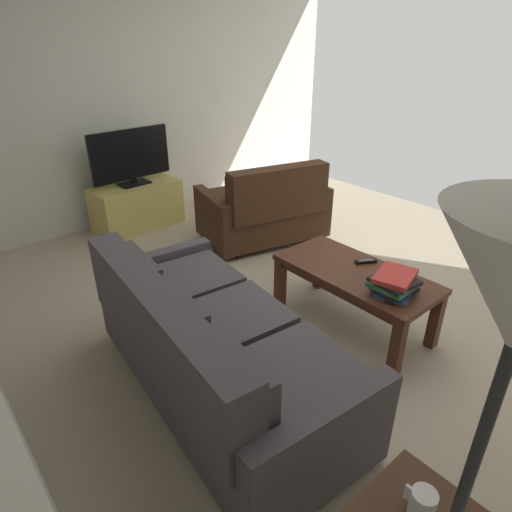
{
  "coord_description": "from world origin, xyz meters",
  "views": [
    {
      "loc": [
        -1.91,
        2.36,
        1.91
      ],
      "look_at": [
        0.03,
        0.7,
        0.61
      ],
      "focal_mm": 30.37,
      "sensor_mm": 36.0,
      "label": 1
    }
  ],
  "objects_px": {
    "flat_tv": "(131,156)",
    "tv_remote": "(366,261)",
    "book_stack": "(394,283)",
    "coffee_mug": "(422,504)",
    "coffee_table": "(355,279)",
    "sofa_main": "(210,347)",
    "tv_stand": "(137,206)",
    "loveseat_near": "(265,208)"
  },
  "relations": [
    {
      "from": "sofa_main",
      "to": "tv_stand",
      "type": "relative_size",
      "value": 1.96
    },
    {
      "from": "coffee_table",
      "to": "tv_stand",
      "type": "distance_m",
      "value": 2.74
    },
    {
      "from": "sofa_main",
      "to": "tv_stand",
      "type": "bearing_deg",
      "value": -18.03
    },
    {
      "from": "flat_tv",
      "to": "tv_stand",
      "type": "bearing_deg",
      "value": 51.88
    },
    {
      "from": "tv_stand",
      "to": "book_stack",
      "type": "height_order",
      "value": "book_stack"
    },
    {
      "from": "loveseat_near",
      "to": "book_stack",
      "type": "height_order",
      "value": "loveseat_near"
    },
    {
      "from": "sofa_main",
      "to": "coffee_mug",
      "type": "distance_m",
      "value": 1.37
    },
    {
      "from": "tv_stand",
      "to": "book_stack",
      "type": "relative_size",
      "value": 2.83
    },
    {
      "from": "sofa_main",
      "to": "loveseat_near",
      "type": "distance_m",
      "value": 2.23
    },
    {
      "from": "loveseat_near",
      "to": "coffee_mug",
      "type": "bearing_deg",
      "value": 146.77
    },
    {
      "from": "sofa_main",
      "to": "book_stack",
      "type": "xyz_separation_m",
      "value": [
        -0.42,
        -1.12,
        0.17
      ]
    },
    {
      "from": "sofa_main",
      "to": "flat_tv",
      "type": "relative_size",
      "value": 2.12
    },
    {
      "from": "coffee_table",
      "to": "coffee_mug",
      "type": "height_order",
      "value": "coffee_mug"
    },
    {
      "from": "flat_tv",
      "to": "coffee_mug",
      "type": "bearing_deg",
      "value": 166.07
    },
    {
      "from": "flat_tv",
      "to": "tv_remote",
      "type": "bearing_deg",
      "value": -169.96
    },
    {
      "from": "sofa_main",
      "to": "coffee_table",
      "type": "relative_size",
      "value": 1.67
    },
    {
      "from": "flat_tv",
      "to": "coffee_table",
      "type": "bearing_deg",
      "value": -173.15
    },
    {
      "from": "coffee_table",
      "to": "tv_stand",
      "type": "bearing_deg",
      "value": 6.86
    },
    {
      "from": "loveseat_near",
      "to": "book_stack",
      "type": "relative_size",
      "value": 3.97
    },
    {
      "from": "book_stack",
      "to": "coffee_mug",
      "type": "bearing_deg",
      "value": 126.24
    },
    {
      "from": "tv_stand",
      "to": "flat_tv",
      "type": "distance_m",
      "value": 0.55
    },
    {
      "from": "flat_tv",
      "to": "coffee_mug",
      "type": "height_order",
      "value": "flat_tv"
    },
    {
      "from": "coffee_table",
      "to": "tv_stand",
      "type": "xyz_separation_m",
      "value": [
        2.71,
        0.33,
        -0.14
      ]
    },
    {
      "from": "coffee_table",
      "to": "flat_tv",
      "type": "xyz_separation_m",
      "value": [
        2.71,
        0.33,
        0.41
      ]
    },
    {
      "from": "coffee_table",
      "to": "sofa_main",
      "type": "bearing_deg",
      "value": 86.06
    },
    {
      "from": "coffee_mug",
      "to": "flat_tv",
      "type": "bearing_deg",
      "value": -13.93
    },
    {
      "from": "coffee_mug",
      "to": "book_stack",
      "type": "height_order",
      "value": "coffee_mug"
    },
    {
      "from": "flat_tv",
      "to": "tv_remote",
      "type": "xyz_separation_m",
      "value": [
        -2.68,
        -0.47,
        -0.33
      ]
    },
    {
      "from": "loveseat_near",
      "to": "tv_remote",
      "type": "height_order",
      "value": "loveseat_near"
    },
    {
      "from": "loveseat_near",
      "to": "coffee_table",
      "type": "height_order",
      "value": "loveseat_near"
    },
    {
      "from": "loveseat_near",
      "to": "book_stack",
      "type": "distance_m",
      "value": 1.96
    },
    {
      "from": "coffee_table",
      "to": "tv_remote",
      "type": "height_order",
      "value": "tv_remote"
    },
    {
      "from": "sofa_main",
      "to": "loveseat_near",
      "type": "xyz_separation_m",
      "value": [
        1.44,
        -1.69,
        0.0
      ]
    },
    {
      "from": "loveseat_near",
      "to": "sofa_main",
      "type": "bearing_deg",
      "value": 130.46
    },
    {
      "from": "tv_stand",
      "to": "flat_tv",
      "type": "height_order",
      "value": "flat_tv"
    },
    {
      "from": "loveseat_near",
      "to": "tv_stand",
      "type": "height_order",
      "value": "loveseat_near"
    },
    {
      "from": "loveseat_near",
      "to": "coffee_mug",
      "type": "distance_m",
      "value": 3.33
    },
    {
      "from": "tv_stand",
      "to": "tv_remote",
      "type": "height_order",
      "value": "tv_stand"
    },
    {
      "from": "book_stack",
      "to": "flat_tv",
      "type": "bearing_deg",
      "value": 4.95
    },
    {
      "from": "coffee_table",
      "to": "flat_tv",
      "type": "bearing_deg",
      "value": 6.85
    },
    {
      "from": "coffee_mug",
      "to": "tv_remote",
      "type": "distance_m",
      "value": 1.95
    },
    {
      "from": "flat_tv",
      "to": "coffee_mug",
      "type": "relative_size",
      "value": 8.73
    }
  ]
}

